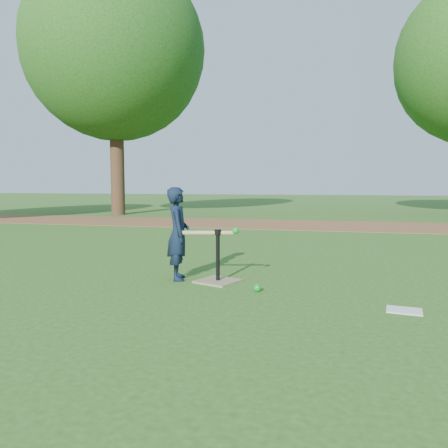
# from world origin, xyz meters

# --- Properties ---
(ground) EXTENTS (80.00, 80.00, 0.00)m
(ground) POSITION_xyz_m (0.00, 0.00, 0.00)
(ground) COLOR #285116
(ground) RESTS_ON ground
(dirt_strip) EXTENTS (24.00, 3.00, 0.01)m
(dirt_strip) POSITION_xyz_m (0.00, 7.50, 0.01)
(dirt_strip) COLOR brown
(dirt_strip) RESTS_ON ground
(child) EXTENTS (0.38, 0.47, 1.10)m
(child) POSITION_xyz_m (-0.18, 0.22, 0.55)
(child) COLOR black
(child) RESTS_ON ground
(wiffle_ball_ground) EXTENTS (0.08, 0.08, 0.08)m
(wiffle_ball_ground) POSITION_xyz_m (0.84, -0.16, 0.04)
(wiffle_ball_ground) COLOR #0D9723
(wiffle_ball_ground) RESTS_ON ground
(clipboard) EXTENTS (0.33, 0.27, 0.01)m
(clipboard) POSITION_xyz_m (2.23, -0.54, 0.01)
(clipboard) COLOR silver
(clipboard) RESTS_ON ground
(batting_tee) EXTENTS (0.56, 0.56, 0.61)m
(batting_tee) POSITION_xyz_m (0.32, 0.19, 0.11)
(batting_tee) COLOR #887C56
(batting_tee) RESTS_ON ground
(swing_action) EXTENTS (0.71, 0.19, 0.11)m
(swing_action) POSITION_xyz_m (0.24, 0.16, 0.58)
(swing_action) COLOR tan
(swing_action) RESTS_ON ground
(tree_left) EXTENTS (6.40, 6.40, 9.08)m
(tree_left) POSITION_xyz_m (-6.00, 10.00, 5.87)
(tree_left) COLOR #382316
(tree_left) RESTS_ON ground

